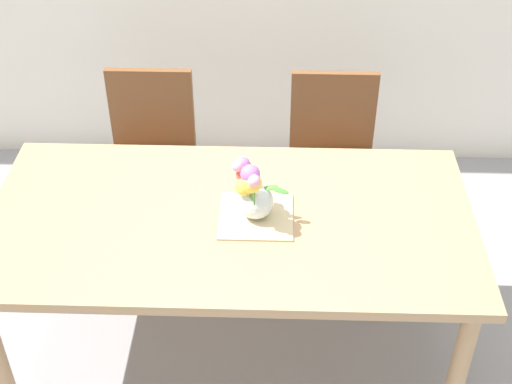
{
  "coord_description": "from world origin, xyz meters",
  "views": [
    {
      "loc": [
        0.17,
        -2.12,
        2.51
      ],
      "look_at": [
        0.1,
        0.0,
        0.89
      ],
      "focal_mm": 50.28,
      "sensor_mm": 36.0,
      "label": 1
    }
  ],
  "objects_px": {
    "chair_left": "(151,148)",
    "chair_right": "(332,152)",
    "dining_table": "(231,233)",
    "flower_vase": "(252,190)"
  },
  "relations": [
    {
      "from": "chair_left",
      "to": "chair_right",
      "type": "relative_size",
      "value": 1.0
    },
    {
      "from": "dining_table",
      "to": "chair_right",
      "type": "relative_size",
      "value": 2.1
    },
    {
      "from": "chair_left",
      "to": "chair_right",
      "type": "height_order",
      "value": "same"
    },
    {
      "from": "dining_table",
      "to": "flower_vase",
      "type": "relative_size",
      "value": 7.22
    },
    {
      "from": "chair_left",
      "to": "flower_vase",
      "type": "xyz_separation_m",
      "value": [
        0.53,
        -0.83,
        0.38
      ]
    },
    {
      "from": "chair_left",
      "to": "flower_vase",
      "type": "height_order",
      "value": "flower_vase"
    },
    {
      "from": "dining_table",
      "to": "chair_left",
      "type": "relative_size",
      "value": 2.1
    },
    {
      "from": "chair_left",
      "to": "flower_vase",
      "type": "bearing_deg",
      "value": 122.94
    },
    {
      "from": "chair_left",
      "to": "chair_right",
      "type": "distance_m",
      "value": 0.9
    },
    {
      "from": "dining_table",
      "to": "chair_right",
      "type": "bearing_deg",
      "value": 61.33
    }
  ]
}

